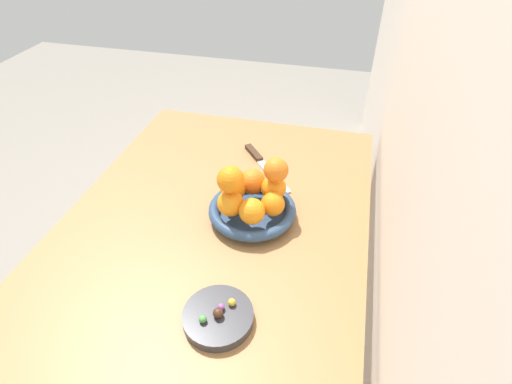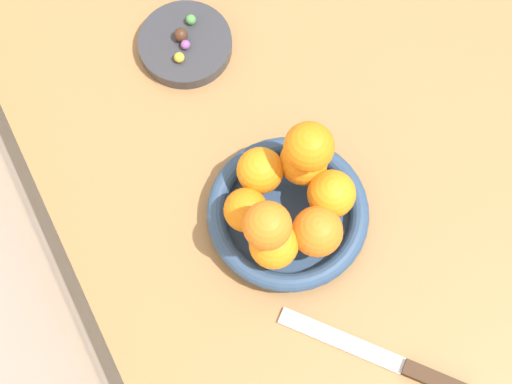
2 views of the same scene
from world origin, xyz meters
TOP-DOWN VIEW (x-y plane):
  - ground_plane at (0.00, 0.00)m, footprint 6.00×6.00m
  - wall_back at (0.00, 0.43)m, footprint 4.00×0.05m
  - dining_table at (0.00, 0.00)m, footprint 1.10×0.76m
  - fruit_bowl at (-0.06, 0.09)m, footprint 0.22×0.22m
  - candy_dish at (0.25, 0.10)m, footprint 0.14×0.14m
  - orange_0 at (0.00, 0.10)m, footprint 0.06×0.06m
  - orange_1 at (-0.04, 0.15)m, footprint 0.06×0.06m
  - orange_2 at (-0.10, 0.13)m, footprint 0.06×0.06m
  - orange_3 at (-0.11, 0.08)m, footprint 0.07×0.07m
  - orange_4 at (-0.07, 0.04)m, footprint 0.06×0.06m
  - orange_5 at (-0.01, 0.05)m, footprint 0.06×0.06m
  - orange_6 at (-0.02, 0.05)m, footprint 0.06×0.06m
  - orange_7 at (-0.09, 0.14)m, footprint 0.06×0.06m
  - candy_ball_0 at (0.24, 0.10)m, footprint 0.01×0.01m
  - candy_ball_1 at (0.22, 0.12)m, footprint 0.02×0.02m
  - candy_ball_2 at (0.27, 0.08)m, footprint 0.02×0.02m
  - candy_ball_3 at (0.26, 0.10)m, footprint 0.02×0.02m
  - knife at (-0.29, 0.06)m, footprint 0.21×0.18m

SIDE VIEW (x-z plane):
  - ground_plane at x=0.00m, z-range 0.00..0.00m
  - dining_table at x=0.00m, z-range 0.28..1.02m
  - knife at x=-0.29m, z-range 0.74..0.75m
  - candy_dish at x=0.25m, z-range 0.74..0.76m
  - fruit_bowl at x=-0.06m, z-range 0.74..0.78m
  - candy_ball_0 at x=0.24m, z-range 0.76..0.78m
  - candy_ball_2 at x=0.27m, z-range 0.76..0.78m
  - candy_ball_1 at x=0.22m, z-range 0.76..0.78m
  - candy_ball_3 at x=0.26m, z-range 0.76..0.78m
  - orange_1 at x=-0.04m, z-range 0.78..0.84m
  - orange_0 at x=0.00m, z-range 0.78..0.84m
  - orange_2 at x=-0.10m, z-range 0.78..0.84m
  - orange_4 at x=-0.07m, z-range 0.78..0.84m
  - orange_5 at x=-0.01m, z-range 0.78..0.84m
  - orange_3 at x=-0.11m, z-range 0.78..0.85m
  - orange_7 at x=-0.09m, z-range 0.84..0.90m
  - orange_6 at x=-0.02m, z-range 0.84..0.91m
  - wall_back at x=0.00m, z-range 0.00..2.50m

